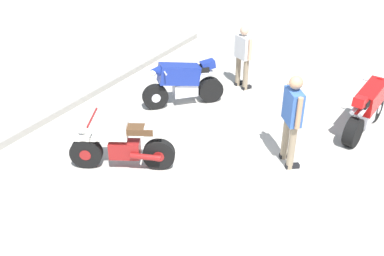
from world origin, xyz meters
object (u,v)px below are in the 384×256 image
(motorcycle_red_sportbike, at_px, (368,107))
(motorcycle_blue_sportbike, at_px, (183,82))
(person_in_white_shirt, at_px, (243,54))
(motorcycle_cream_vintage, at_px, (122,145))
(person_in_blue_shirt, at_px, (292,115))

(motorcycle_red_sportbike, xyz_separation_m, motorcycle_blue_sportbike, (-0.78, 4.00, 0.00))
(person_in_white_shirt, bearing_deg, motorcycle_cream_vintage, -156.18)
(motorcycle_blue_sportbike, distance_m, person_in_white_shirt, 1.83)
(motorcycle_red_sportbike, height_order, motorcycle_blue_sportbike, same)
(motorcycle_blue_sportbike, bearing_deg, person_in_white_shirt, -163.01)
(motorcycle_cream_vintage, bearing_deg, motorcycle_red_sportbike, -162.69)
(person_in_blue_shirt, bearing_deg, person_in_white_shirt, 90.57)
(motorcycle_blue_sportbike, relative_size, person_in_blue_shirt, 0.87)
(motorcycle_cream_vintage, relative_size, person_in_white_shirt, 1.12)
(motorcycle_red_sportbike, xyz_separation_m, person_in_blue_shirt, (-1.94, 1.03, 0.44))
(motorcycle_red_sportbike, relative_size, person_in_white_shirt, 1.21)
(motorcycle_cream_vintage, height_order, person_in_blue_shirt, person_in_blue_shirt)
(motorcycle_red_sportbike, distance_m, motorcycle_cream_vintage, 5.10)
(motorcycle_red_sportbike, height_order, motorcycle_cream_vintage, motorcycle_red_sportbike)
(motorcycle_blue_sportbike, height_order, motorcycle_cream_vintage, motorcycle_blue_sportbike)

